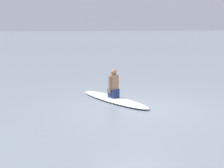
{
  "coord_description": "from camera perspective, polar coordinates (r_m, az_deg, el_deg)",
  "views": [
    {
      "loc": [
        -7.73,
        4.23,
        2.34
      ],
      "look_at": [
        0.75,
        0.49,
        0.6
      ],
      "focal_mm": 47.88,
      "sensor_mm": 36.0,
      "label": 1
    }
  ],
  "objects": [
    {
      "name": "ground_plane",
      "position": [
        9.11,
        4.74,
        -4.25
      ],
      "size": [
        400.0,
        400.0,
        0.0
      ],
      "primitive_type": "plane",
      "color": "gray"
    },
    {
      "name": "surfboard",
      "position": [
        9.75,
        0.3,
        -2.89
      ],
      "size": [
        3.25,
        1.49,
        0.11
      ],
      "primitive_type": "ellipsoid",
      "rotation": [
        0.0,
        0.0,
        0.26
      ],
      "color": "white",
      "rests_on": "ground"
    },
    {
      "name": "person_paddler",
      "position": [
        9.64,
        0.31,
        -0.11
      ],
      "size": [
        0.36,
        0.41,
        0.94
      ],
      "rotation": [
        0.0,
        0.0,
        0.26
      ],
      "color": "navy",
      "rests_on": "surfboard"
    }
  ]
}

